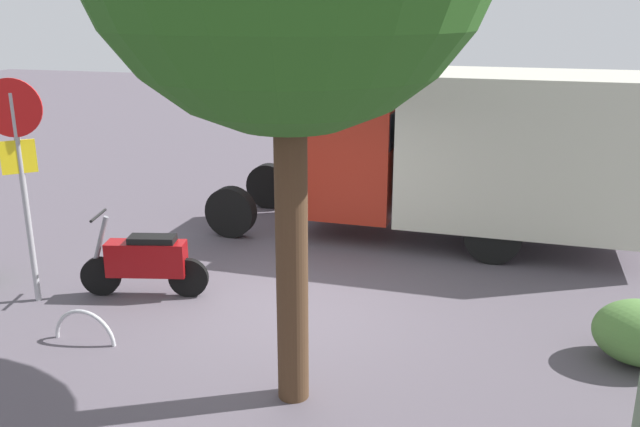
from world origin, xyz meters
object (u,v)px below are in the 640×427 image
at_px(stop_sign, 19,157).
at_px(bike_rack_hoop, 85,341).
at_px(motorcycle, 146,261).
at_px(box_truck_near, 468,150).

relative_size(stop_sign, bike_rack_hoop, 3.61).
relative_size(motorcycle, stop_sign, 0.58).
xyz_separation_m(box_truck_near, motorcycle, (4.06, 3.67, -1.09)).
relative_size(box_truck_near, bike_rack_hoop, 8.67).
bearing_deg(motorcycle, box_truck_near, -151.97).
bearing_deg(bike_rack_hoop, stop_sign, -32.12).
xyz_separation_m(motorcycle, bike_rack_hoop, (0.03, 1.45, -0.52)).
bearing_deg(box_truck_near, bike_rack_hoop, 51.45).
distance_m(box_truck_near, stop_sign, 6.93).
relative_size(motorcycle, bike_rack_hoop, 2.09).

